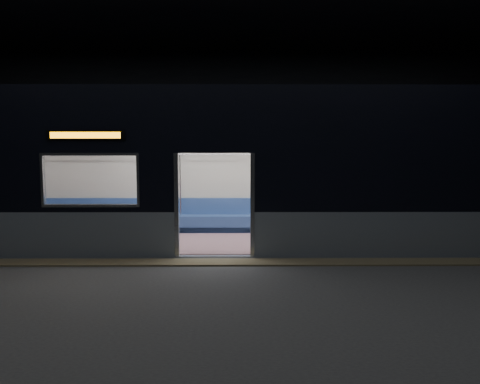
{
  "coord_description": "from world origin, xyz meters",
  "views": [
    {
      "loc": [
        0.43,
        -8.77,
        2.31
      ],
      "look_at": [
        0.51,
        2.3,
        1.16
      ],
      "focal_mm": 38.0,
      "sensor_mm": 36.0,
      "label": 1
    }
  ],
  "objects": [
    {
      "name": "station_floor",
      "position": [
        0.0,
        0.0,
        -0.01
      ],
      "size": [
        24.0,
        14.0,
        0.01
      ],
      "primitive_type": "cube",
      "color": "#47494C",
      "rests_on": "ground"
    },
    {
      "name": "station_envelope",
      "position": [
        0.0,
        0.0,
        3.66
      ],
      "size": [
        24.0,
        14.0,
        5.0
      ],
      "color": "black",
      "rests_on": "station_floor"
    },
    {
      "name": "tactile_strip",
      "position": [
        0.0,
        0.55,
        0.01
      ],
      "size": [
        22.8,
        0.5,
        0.03
      ],
      "primitive_type": "cube",
      "color": "#8C7F59",
      "rests_on": "station_floor"
    },
    {
      "name": "metro_car",
      "position": [
        -0.0,
        2.54,
        1.85
      ],
      "size": [
        18.0,
        3.04,
        3.35
      ],
      "color": "gray",
      "rests_on": "station_floor"
    },
    {
      "name": "passenger",
      "position": [
        3.58,
        3.55,
        0.83
      ],
      "size": [
        0.43,
        0.74,
        1.44
      ],
      "rotation": [
        0.0,
        0.0,
        0.05
      ],
      "color": "black",
      "rests_on": "metro_car"
    },
    {
      "name": "handbag",
      "position": [
        3.6,
        3.3,
        0.69
      ],
      "size": [
        0.31,
        0.28,
        0.14
      ],
      "primitive_type": "cube",
      "rotation": [
        0.0,
        0.0,
        0.13
      ],
      "color": "black",
      "rests_on": "passenger"
    },
    {
      "name": "transit_map",
      "position": [
        2.75,
        3.85,
        1.49
      ],
      "size": [
        1.05,
        0.03,
        0.68
      ],
      "primitive_type": "cube",
      "color": "white",
      "rests_on": "metro_car"
    }
  ]
}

